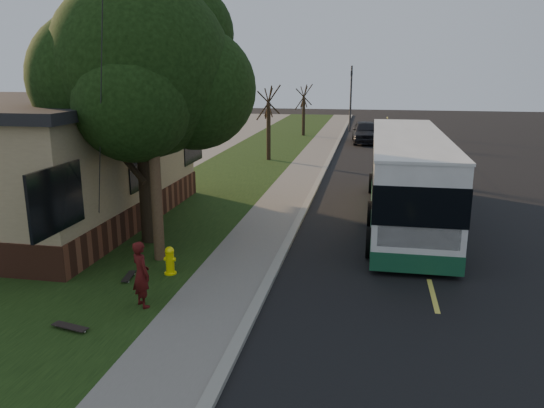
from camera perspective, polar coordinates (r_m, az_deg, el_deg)
The scene contains 18 objects.
ground at distance 13.48m, azimuth -0.38°, elevation -8.54°, with size 120.00×120.00×0.00m, color black.
road at distance 22.86m, azimuth 14.42°, elevation 0.64°, with size 8.00×80.00×0.01m, color black.
curb at distance 22.91m, azimuth 4.41°, elevation 1.23°, with size 0.25×80.00×0.12m, color gray.
sidewalk at distance 23.04m, azimuth 1.93°, elevation 1.29°, with size 2.00×80.00×0.08m, color slate.
grass_verge at distance 23.81m, azimuth -6.42°, elevation 1.62°, with size 5.00×80.00×0.07m, color black.
building_lot at distance 28.37m, azimuth -26.14°, elevation 2.26°, with size 15.00×80.00×0.04m, color slate.
fire_hydrant at distance 14.02m, azimuth -10.93°, elevation -5.99°, with size 0.32×0.32×0.74m.
utility_pole at distance 14.37m, azimuth -12.94°, elevation 11.55°, with size 2.86×3.21×9.07m.
leafy_tree at distance 16.22m, azimuth -13.57°, elevation 13.69°, with size 6.30×6.00×7.80m.
bare_tree_near at distance 30.92m, azimuth -0.38°, elevation 8.61°, with size 1.38×1.21×4.31m.
bare_tree_far at distance 42.66m, azimuth 3.42°, elevation 9.97°, with size 1.38×1.21×4.03m.
traffic_signal at distance 46.28m, azimuth 8.48°, elevation 11.62°, with size 0.18×0.22×5.50m.
transit_bus at distance 19.12m, azimuth 14.31°, elevation 3.00°, with size 2.60×11.28×3.05m.
skateboarder at distance 12.18m, azimuth -13.90°, elevation -7.32°, with size 0.56×0.36×1.52m, color #440E0D.
skateboard_main at distance 14.07m, azimuth -15.15°, elevation -7.53°, with size 0.30×0.76×0.07m.
skateboard_spare at distance 11.85m, azimuth -20.91°, elevation -12.24°, with size 0.85×0.38×0.08m.
dumpster at distance 19.04m, azimuth -24.54°, elevation -0.64°, with size 1.60×1.28×1.41m.
distant_car at distance 39.45m, azimuth 10.04°, elevation 7.66°, with size 1.88×4.67×1.59m, color black.
Camera 1 is at (2.38, -12.19, 5.24)m, focal length 35.00 mm.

